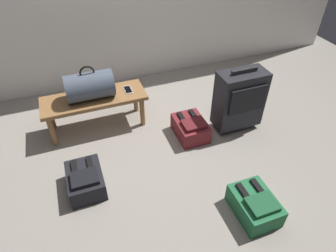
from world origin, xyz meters
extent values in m
plane|color=gray|center=(0.00, 0.00, 0.00)|extent=(6.60, 6.60, 0.00)
cube|color=olive|center=(-0.51, 0.72, 0.34)|extent=(1.00, 0.36, 0.04)
cylinder|color=olive|center=(-0.95, 0.59, 0.16)|extent=(0.05, 0.05, 0.33)
cylinder|color=olive|center=(-0.07, 0.59, 0.16)|extent=(0.05, 0.05, 0.33)
cylinder|color=olive|center=(-0.95, 0.85, 0.16)|extent=(0.05, 0.05, 0.33)
cylinder|color=olive|center=(-0.07, 0.85, 0.16)|extent=(0.05, 0.05, 0.33)
cylinder|color=#475160|center=(-0.53, 0.72, 0.49)|extent=(0.44, 0.26, 0.26)
torus|color=black|center=(-0.53, 0.72, 0.63)|extent=(0.14, 0.02, 0.14)
cube|color=silver|center=(-0.17, 0.72, 0.37)|extent=(0.07, 0.14, 0.01)
cube|color=black|center=(-0.17, 0.72, 0.37)|extent=(0.06, 0.13, 0.00)
cube|color=black|center=(0.81, 0.23, 0.34)|extent=(0.46, 0.23, 0.58)
cube|color=black|center=(0.81, 0.10, 0.41)|extent=(0.37, 0.02, 0.26)
cube|color=#262628|center=(0.81, 0.23, 0.65)|extent=(0.26, 0.03, 0.04)
cylinder|color=black|center=(0.65, 0.31, 0.03)|extent=(0.02, 0.05, 0.05)
cylinder|color=black|center=(0.97, 0.31, 0.03)|extent=(0.02, 0.05, 0.05)
cube|color=#1E6038|center=(0.41, -0.73, 0.09)|extent=(0.28, 0.38, 0.17)
cube|color=#184D2C|center=(0.41, -0.80, 0.19)|extent=(0.21, 0.17, 0.04)
cube|color=black|center=(0.35, -0.67, 0.18)|extent=(0.04, 0.19, 0.02)
cube|color=black|center=(0.47, -0.67, 0.18)|extent=(0.04, 0.19, 0.02)
cube|color=maroon|center=(0.32, 0.26, 0.09)|extent=(0.28, 0.38, 0.17)
cube|color=#55181C|center=(0.32, 0.19, 0.19)|extent=(0.21, 0.17, 0.04)
cube|color=black|center=(0.26, 0.33, 0.18)|extent=(0.04, 0.19, 0.02)
cube|color=black|center=(0.38, 0.33, 0.18)|extent=(0.04, 0.19, 0.02)
cube|color=black|center=(-0.75, -0.05, 0.09)|extent=(0.28, 0.38, 0.17)
cube|color=black|center=(-0.75, -0.12, 0.19)|extent=(0.21, 0.17, 0.04)
cube|color=black|center=(-0.81, 0.02, 0.18)|extent=(0.04, 0.19, 0.02)
cube|color=black|center=(-0.68, 0.02, 0.18)|extent=(0.04, 0.19, 0.02)
camera|label=1|loc=(-0.65, -1.74, 1.96)|focal=31.35mm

